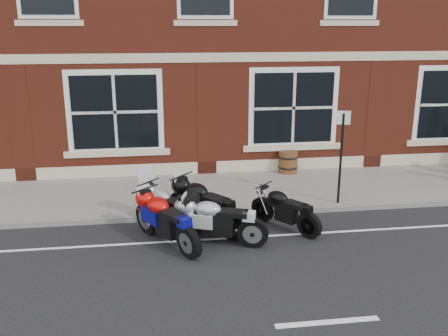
{
  "coord_description": "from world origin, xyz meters",
  "views": [
    {
      "loc": [
        -2.43,
        -9.22,
        4.28
      ],
      "look_at": [
        -0.91,
        1.6,
        1.11
      ],
      "focal_mm": 40.0,
      "sensor_mm": 36.0,
      "label": 1
    }
  ],
  "objects_px": {
    "moto_touring_silver": "(168,205)",
    "moto_sport_black": "(205,203)",
    "moto_sport_silver": "(216,219)",
    "moto_naked_black": "(285,208)",
    "moto_sport_red": "(166,218)",
    "parking_sign": "(341,151)",
    "barrel_planter": "(288,162)"
  },
  "relations": [
    {
      "from": "moto_touring_silver",
      "to": "moto_naked_black",
      "type": "relative_size",
      "value": 1.07
    },
    {
      "from": "moto_touring_silver",
      "to": "moto_sport_red",
      "type": "xyz_separation_m",
      "value": [
        -0.05,
        -0.79,
        0.03
      ]
    },
    {
      "from": "moto_sport_red",
      "to": "barrel_planter",
      "type": "xyz_separation_m",
      "value": [
        3.62,
        4.2,
        -0.12
      ]
    },
    {
      "from": "moto_sport_black",
      "to": "barrel_planter",
      "type": "height_order",
      "value": "moto_sport_black"
    },
    {
      "from": "moto_touring_silver",
      "to": "moto_sport_silver",
      "type": "distance_m",
      "value": 1.3
    },
    {
      "from": "moto_sport_silver",
      "to": "barrel_planter",
      "type": "distance_m",
      "value": 5.05
    },
    {
      "from": "moto_sport_red",
      "to": "parking_sign",
      "type": "bearing_deg",
      "value": -11.58
    },
    {
      "from": "moto_sport_black",
      "to": "moto_sport_silver",
      "type": "xyz_separation_m",
      "value": [
        0.14,
        -0.81,
        -0.05
      ]
    },
    {
      "from": "moto_touring_silver",
      "to": "moto_sport_black",
      "type": "xyz_separation_m",
      "value": [
        0.8,
        -0.1,
        0.05
      ]
    },
    {
      "from": "moto_touring_silver",
      "to": "moto_sport_red",
      "type": "bearing_deg",
      "value": -129.12
    },
    {
      "from": "moto_sport_silver",
      "to": "parking_sign",
      "type": "height_order",
      "value": "parking_sign"
    },
    {
      "from": "moto_naked_black",
      "to": "moto_sport_silver",
      "type": "bearing_deg",
      "value": 163.83
    },
    {
      "from": "moto_sport_red",
      "to": "moto_sport_black",
      "type": "xyz_separation_m",
      "value": [
        0.85,
        0.7,
        0.02
      ]
    },
    {
      "from": "moto_sport_black",
      "to": "moto_touring_silver",
      "type": "bearing_deg",
      "value": 135.68
    },
    {
      "from": "moto_naked_black",
      "to": "parking_sign",
      "type": "xyz_separation_m",
      "value": [
        1.62,
        1.08,
        0.93
      ]
    },
    {
      "from": "moto_sport_black",
      "to": "moto_naked_black",
      "type": "bearing_deg",
      "value": -45.77
    },
    {
      "from": "moto_naked_black",
      "to": "barrel_planter",
      "type": "distance_m",
      "value": 3.9
    },
    {
      "from": "moto_sport_black",
      "to": "parking_sign",
      "type": "bearing_deg",
      "value": -23.35
    },
    {
      "from": "moto_sport_black",
      "to": "barrel_planter",
      "type": "distance_m",
      "value": 4.47
    },
    {
      "from": "moto_touring_silver",
      "to": "barrel_planter",
      "type": "height_order",
      "value": "moto_touring_silver"
    },
    {
      "from": "moto_touring_silver",
      "to": "moto_sport_black",
      "type": "distance_m",
      "value": 0.81
    },
    {
      "from": "moto_naked_black",
      "to": "moto_touring_silver",
      "type": "bearing_deg",
      "value": 136.19
    },
    {
      "from": "moto_sport_red",
      "to": "moto_sport_silver",
      "type": "height_order",
      "value": "moto_sport_red"
    },
    {
      "from": "moto_touring_silver",
      "to": "moto_sport_black",
      "type": "relative_size",
      "value": 0.9
    },
    {
      "from": "moto_sport_silver",
      "to": "moto_naked_black",
      "type": "distance_m",
      "value": 1.65
    },
    {
      "from": "moto_touring_silver",
      "to": "moto_sport_silver",
      "type": "height_order",
      "value": "moto_touring_silver"
    },
    {
      "from": "moto_sport_silver",
      "to": "moto_naked_black",
      "type": "height_order",
      "value": "moto_sport_silver"
    },
    {
      "from": "moto_sport_red",
      "to": "barrel_planter",
      "type": "distance_m",
      "value": 5.54
    },
    {
      "from": "moto_sport_black",
      "to": "moto_naked_black",
      "type": "relative_size",
      "value": 1.18
    },
    {
      "from": "moto_sport_black",
      "to": "barrel_planter",
      "type": "xyz_separation_m",
      "value": [
        2.77,
        3.5,
        -0.14
      ]
    },
    {
      "from": "moto_sport_red",
      "to": "barrel_planter",
      "type": "height_order",
      "value": "moto_sport_red"
    },
    {
      "from": "moto_touring_silver",
      "to": "moto_sport_black",
      "type": "bearing_deg",
      "value": -42.65
    }
  ]
}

